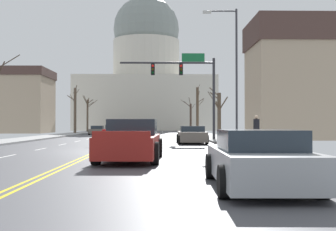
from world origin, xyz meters
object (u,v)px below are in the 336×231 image
Objects in this scene: sedan_near_03 at (258,160)px; pedestrian_00 at (256,129)px; sedan_oncoming_02 at (130,129)px; signal_gantry at (188,78)px; street_lamp_right at (232,64)px; sedan_oncoming_00 at (114,132)px; pickup_truck_near_02 at (131,142)px; sedan_near_00 at (192,135)px; bicycle_parked at (255,140)px; sedan_near_01 at (133,139)px; sedan_oncoming_01 at (97,130)px.

pedestrian_00 reaches higher than sedan_near_03.
signal_gantry is at bearing -77.69° from sedan_oncoming_02.
street_lamp_right reaches higher than sedan_oncoming_00.
street_lamp_right reaches higher than pickup_truck_near_02.
signal_gantry is 1.36× the size of pickup_truck_near_02.
sedan_near_00 is 1.01× the size of sedan_oncoming_02.
pedestrian_00 is at bearing -97.13° from bicycle_parked.
street_lamp_right reaches higher than pedestrian_00.
signal_gantry reaches higher than sedan_near_01.
street_lamp_right is 5.07× the size of pedestrian_00.
sedan_near_03 is (-2.58, -18.42, -4.74)m from street_lamp_right.
pickup_truck_near_02 is 51.38m from sedan_oncoming_02.
sedan_near_01 is at bearing 92.97° from pickup_truck_near_02.
sedan_oncoming_02 is (-3.38, 44.51, -0.00)m from sedan_near_01.
sedan_near_01 is (-3.73, -7.14, -0.02)m from sedan_near_00.
sedan_near_01 is 21.30m from sedan_oncoming_00.
sedan_oncoming_02 is (3.47, 11.85, 0.02)m from sedan_oncoming_01.
pedestrian_00 is (3.09, -11.48, -4.09)m from signal_gantry.
sedan_near_03 is at bearing -75.10° from sedan_near_01.
bicycle_parked is at bearing -73.18° from signal_gantry.
bicycle_parked is at bearing -66.28° from sedan_oncoming_01.
sedan_near_00 reaches higher than sedan_oncoming_02.
sedan_oncoming_00 is (-9.66, 16.36, -4.74)m from street_lamp_right.
street_lamp_right is 1.98× the size of sedan_oncoming_02.
sedan_oncoming_01 is at bearing 100.36° from pickup_truck_near_02.
sedan_near_00 is 8.05m from sedan_near_01.
sedan_oncoming_00 reaches higher than sedan_near_00.
sedan_near_00 reaches higher than bicycle_parked.
bicycle_parked is (3.22, -5.88, -0.10)m from sedan_near_00.
pickup_truck_near_02 reaches higher than sedan_near_01.
sedan_near_00 is at bearing -67.49° from sedan_oncoming_01.
sedan_near_03 is (3.31, -7.03, -0.12)m from pickup_truck_near_02.
sedan_near_03 is 15.37m from bicycle_parked.
signal_gantry reaches higher than bicycle_parked.
signal_gantry is at bearing -63.01° from sedan_oncoming_01.
pickup_truck_near_02 is at bearing -129.60° from bicycle_parked.
pickup_truck_near_02 is at bearing -87.03° from sedan_near_01.
bicycle_parked is (10.33, -43.26, -0.08)m from sedan_oncoming_02.
sedan_near_01 is at bearing -169.80° from bicycle_parked.
signal_gantry is at bearing 72.46° from sedan_near_01.
signal_gantry reaches higher than sedan_oncoming_02.
sedan_near_01 is at bearing 104.90° from sedan_near_03.
sedan_near_03 reaches higher than sedan_near_00.
signal_gantry reaches higher than sedan_oncoming_00.
sedan_oncoming_00 is at bearing 99.24° from sedan_near_01.
sedan_oncoming_01 is 12.35m from sedan_oncoming_02.
signal_gantry reaches higher than sedan_near_03.
pedestrian_00 is at bearing -74.92° from signal_gantry.
sedan_oncoming_00 is at bearing 101.51° from sedan_near_03.
sedan_oncoming_00 is 2.40× the size of bicycle_parked.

